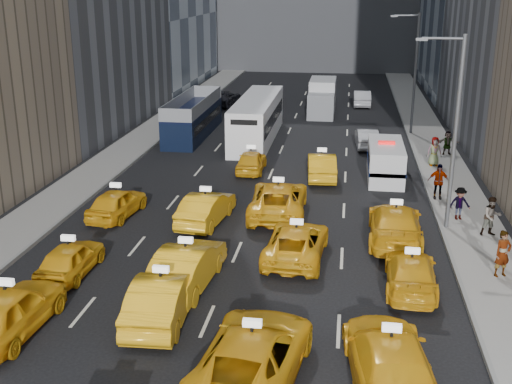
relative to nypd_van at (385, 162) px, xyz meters
The scene contains 36 objects.
ground 21.25m from the nypd_van, 108.72° to the right, with size 160.00×160.00×0.00m, color black.
sidewalk_west 18.01m from the nypd_van, 164.19° to the left, with size 3.00×90.00×0.15m, color gray.
sidewalk_east 6.21m from the nypd_van, 53.02° to the left, with size 3.00×90.00×0.15m, color gray.
curb_west 16.63m from the nypd_van, 162.83° to the left, with size 0.15×90.00×0.18m, color slate.
curb_east 5.47m from the nypd_van, 65.43° to the left, with size 0.15×90.00×0.18m, color slate.
streetlight_near 9.30m from the nypd_van, 73.67° to the right, with size 2.15×0.22×9.00m.
streetlight_far 12.75m from the nypd_van, 78.73° to the left, with size 2.15×0.22×9.00m.
taxi_4 23.75m from the nypd_van, 123.32° to the right, with size 1.98×4.91×1.67m, color #EFA814.
taxi_5 19.95m from the nypd_van, 114.80° to the right, with size 1.74×4.98×1.64m, color #EFA814.
taxi_6 21.81m from the nypd_van, 102.59° to the right, with size 2.78×6.02×1.67m, color #EFA814.
taxi_7 20.93m from the nypd_van, 92.28° to the right, with size 2.29×5.63×1.63m, color #EFA814.
taxi_8 20.03m from the nypd_van, 130.35° to the right, with size 1.60×3.98×1.36m, color #EFA814.
taxi_9 17.57m from the nypd_van, 117.62° to the right, with size 1.78×5.10×1.68m, color #EFA814.
taxi_10 13.06m from the nypd_van, 108.91° to the right, with size 2.35×5.10×1.42m, color #EFA814.
taxi_11 14.58m from the nypd_van, 88.85° to the right, with size 1.88×4.62×1.34m, color #EFA814.
taxi_12 15.98m from the nypd_van, 147.33° to the right, with size 1.69×4.21×1.43m, color #EFA814.
taxi_13 12.53m from the nypd_van, 135.21° to the right, with size 1.60×4.58×1.51m, color #EFA814.
taxi_14 9.09m from the nypd_van, 127.78° to the right, with size 2.69×5.83×1.62m, color #EFA814.
taxi_15 9.88m from the nypd_van, 90.12° to the right, with size 2.31×5.69×1.65m, color #EFA814.
taxi_16 8.07m from the nypd_van, behind, with size 1.60×3.98×1.35m, color #EFA814.
taxi_17 3.78m from the nypd_van, behind, with size 1.60×4.60×1.51m, color #EFA814.
nypd_van is the anchor object (origin of this frame).
double_decker 16.66m from the nypd_van, 146.36° to the left, with size 3.30×10.36×2.96m.
city_bus 12.39m from the nypd_van, 135.98° to the left, with size 3.12×12.10×3.10m.
box_truck 19.58m from the nypd_van, 103.67° to the left, with size 2.27×6.49×2.96m.
misc_car_0 7.46m from the nypd_van, 97.22° to the left, with size 1.43×4.10×1.35m, color #9D9FA4.
misc_car_1 25.90m from the nypd_van, 122.72° to the left, with size 2.32×5.02×1.40m, color black.
misc_car_2 26.53m from the nypd_van, 100.73° to the left, with size 2.17×5.35×1.55m, color slate.
misc_car_3 27.12m from the nypd_van, 111.14° to the left, with size 1.67×4.14×1.41m, color black.
misc_car_4 23.51m from the nypd_van, 92.63° to the left, with size 1.55×4.46×1.47m, color #9E9FA6.
pedestrian_0 13.80m from the nypd_van, 73.72° to the right, with size 0.68×0.45×1.88m, color gray.
pedestrian_1 9.89m from the nypd_van, 64.23° to the right, with size 0.88×0.48×1.82m, color gray.
pedestrian_2 7.65m from the nypd_van, 65.20° to the right, with size 1.04×0.43×1.61m, color gray.
pedestrian_3 4.65m from the nypd_van, 56.54° to the right, with size 1.11×0.51×1.90m, color gray.
pedestrian_4 4.16m from the nypd_van, 41.21° to the left, with size 0.89×0.49×1.82m, color gray.
pedestrian_5 7.12m from the nypd_van, 52.60° to the left, with size 1.46×0.42×1.58m, color gray.
Camera 1 is at (4.48, -17.14, 11.12)m, focal length 45.00 mm.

